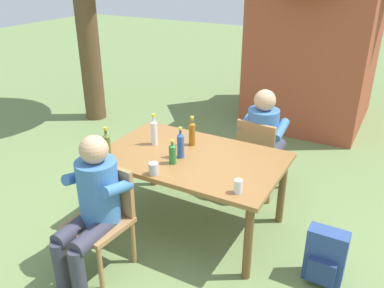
{
  "coord_description": "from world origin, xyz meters",
  "views": [
    {
      "loc": [
        1.56,
        -2.85,
        2.36
      ],
      "look_at": [
        0.0,
        0.0,
        0.85
      ],
      "focal_mm": 37.57,
      "sensor_mm": 36.0,
      "label": 1
    }
  ],
  "objects_px": {
    "bottle_green": "(173,153)",
    "bottle_olive": "(107,146)",
    "brick_kiosk": "(318,32)",
    "chair_near_left": "(104,213)",
    "cup_glass": "(238,186)",
    "bottle_amber": "(192,133)",
    "chair_far_right": "(259,153)",
    "bottle_blue": "(181,145)",
    "person_in_plaid_shirt": "(264,135)",
    "person_in_white_shirt": "(93,202)",
    "bottle_clear": "(154,131)",
    "backpack_by_near_side": "(325,257)",
    "dining_table": "(192,164)",
    "cup_steel": "(154,169)"
  },
  "relations": [
    {
      "from": "bottle_green",
      "to": "bottle_olive",
      "type": "distance_m",
      "value": 0.58
    },
    {
      "from": "brick_kiosk",
      "to": "chair_near_left",
      "type": "bearing_deg",
      "value": -98.45
    },
    {
      "from": "cup_glass",
      "to": "bottle_amber",
      "type": "bearing_deg",
      "value": 140.74
    },
    {
      "from": "cup_glass",
      "to": "brick_kiosk",
      "type": "xyz_separation_m",
      "value": [
        -0.34,
        3.8,
        0.57
      ]
    },
    {
      "from": "bottle_green",
      "to": "bottle_amber",
      "type": "bearing_deg",
      "value": 94.61
    },
    {
      "from": "brick_kiosk",
      "to": "bottle_amber",
      "type": "bearing_deg",
      "value": -96.77
    },
    {
      "from": "bottle_amber",
      "to": "chair_far_right",
      "type": "bearing_deg",
      "value": 52.04
    },
    {
      "from": "chair_far_right",
      "to": "bottle_blue",
      "type": "bearing_deg",
      "value": -116.35
    },
    {
      "from": "cup_glass",
      "to": "bottle_green",
      "type": "bearing_deg",
      "value": 165.59
    },
    {
      "from": "bottle_olive",
      "to": "brick_kiosk",
      "type": "distance_m",
      "value": 3.97
    },
    {
      "from": "chair_far_right",
      "to": "bottle_blue",
      "type": "relative_size",
      "value": 2.99
    },
    {
      "from": "person_in_plaid_shirt",
      "to": "bottle_blue",
      "type": "xyz_separation_m",
      "value": [
        -0.45,
        -0.99,
        0.2
      ]
    },
    {
      "from": "bottle_amber",
      "to": "person_in_white_shirt",
      "type": "bearing_deg",
      "value": -102.63
    },
    {
      "from": "person_in_plaid_shirt",
      "to": "bottle_blue",
      "type": "distance_m",
      "value": 1.11
    },
    {
      "from": "bottle_amber",
      "to": "bottle_olive",
      "type": "height_order",
      "value": "bottle_olive"
    },
    {
      "from": "chair_near_left",
      "to": "bottle_clear",
      "type": "xyz_separation_m",
      "value": [
        -0.08,
        0.87,
        0.38
      ]
    },
    {
      "from": "chair_near_left",
      "to": "backpack_by_near_side",
      "type": "bearing_deg",
      "value": 21.36
    },
    {
      "from": "person_in_white_shirt",
      "to": "person_in_plaid_shirt",
      "type": "relative_size",
      "value": 1.0
    },
    {
      "from": "chair_near_left",
      "to": "chair_far_right",
      "type": "relative_size",
      "value": 1.0
    },
    {
      "from": "dining_table",
      "to": "bottle_blue",
      "type": "height_order",
      "value": "bottle_blue"
    },
    {
      "from": "person_in_plaid_shirt",
      "to": "cup_steel",
      "type": "bearing_deg",
      "value": -109.35
    },
    {
      "from": "dining_table",
      "to": "chair_near_left",
      "type": "height_order",
      "value": "chair_near_left"
    },
    {
      "from": "bottle_clear",
      "to": "backpack_by_near_side",
      "type": "distance_m",
      "value": 1.85
    },
    {
      "from": "person_in_white_shirt",
      "to": "bottle_olive",
      "type": "distance_m",
      "value": 0.6
    },
    {
      "from": "chair_far_right",
      "to": "person_in_plaid_shirt",
      "type": "relative_size",
      "value": 0.74
    },
    {
      "from": "person_in_plaid_shirt",
      "to": "brick_kiosk",
      "type": "height_order",
      "value": "brick_kiosk"
    },
    {
      "from": "chair_near_left",
      "to": "brick_kiosk",
      "type": "relative_size",
      "value": 0.34
    },
    {
      "from": "chair_near_left",
      "to": "bottle_clear",
      "type": "height_order",
      "value": "bottle_clear"
    },
    {
      "from": "dining_table",
      "to": "cup_steel",
      "type": "distance_m",
      "value": 0.48
    },
    {
      "from": "bottle_green",
      "to": "backpack_by_near_side",
      "type": "height_order",
      "value": "bottle_green"
    },
    {
      "from": "bottle_blue",
      "to": "bottle_green",
      "type": "height_order",
      "value": "bottle_blue"
    },
    {
      "from": "backpack_by_near_side",
      "to": "brick_kiosk",
      "type": "bearing_deg",
      "value": 105.82
    },
    {
      "from": "chair_near_left",
      "to": "bottle_green",
      "type": "relative_size",
      "value": 3.88
    },
    {
      "from": "dining_table",
      "to": "person_in_white_shirt",
      "type": "bearing_deg",
      "value": -111.67
    },
    {
      "from": "dining_table",
      "to": "bottle_amber",
      "type": "relative_size",
      "value": 5.58
    },
    {
      "from": "person_in_plaid_shirt",
      "to": "backpack_by_near_side",
      "type": "height_order",
      "value": "person_in_plaid_shirt"
    },
    {
      "from": "bottle_olive",
      "to": "cup_steel",
      "type": "relative_size",
      "value": 2.99
    },
    {
      "from": "dining_table",
      "to": "bottle_blue",
      "type": "bearing_deg",
      "value": -138.65
    },
    {
      "from": "bottle_green",
      "to": "brick_kiosk",
      "type": "bearing_deg",
      "value": 84.51
    },
    {
      "from": "chair_near_left",
      "to": "bottle_clear",
      "type": "relative_size",
      "value": 2.81
    },
    {
      "from": "person_in_white_shirt",
      "to": "brick_kiosk",
      "type": "distance_m",
      "value": 4.45
    },
    {
      "from": "person_in_white_shirt",
      "to": "bottle_amber",
      "type": "distance_m",
      "value": 1.18
    },
    {
      "from": "chair_near_left",
      "to": "bottle_olive",
      "type": "distance_m",
      "value": 0.6
    },
    {
      "from": "backpack_by_near_side",
      "to": "person_in_white_shirt",
      "type": "bearing_deg",
      "value": -155.51
    },
    {
      "from": "dining_table",
      "to": "bottle_clear",
      "type": "bearing_deg",
      "value": 173.4
    },
    {
      "from": "bottle_olive",
      "to": "cup_glass",
      "type": "xyz_separation_m",
      "value": [
        1.22,
        0.04,
        -0.08
      ]
    },
    {
      "from": "bottle_blue",
      "to": "cup_steel",
      "type": "relative_size",
      "value": 2.78
    },
    {
      "from": "chair_near_left",
      "to": "bottle_green",
      "type": "height_order",
      "value": "bottle_green"
    },
    {
      "from": "bottle_green",
      "to": "backpack_by_near_side",
      "type": "bearing_deg",
      "value": 1.33
    },
    {
      "from": "chair_far_right",
      "to": "person_in_white_shirt",
      "type": "xyz_separation_m",
      "value": [
        -0.73,
        -1.74,
        0.17
      ]
    }
  ]
}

